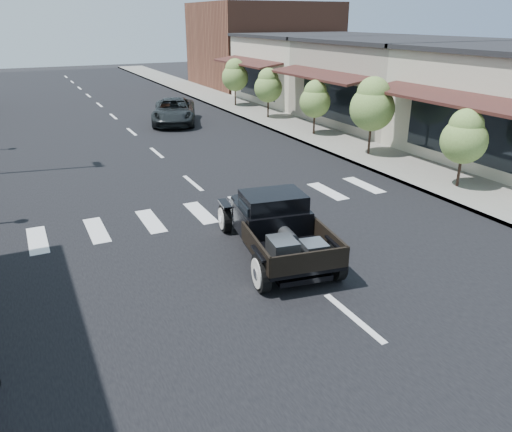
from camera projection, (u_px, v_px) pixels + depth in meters
name	position (u px, v px, depth m)	size (l,w,h in m)	color
ground	(283.00, 259.00, 12.80)	(120.00, 120.00, 0.00)	black
road	(141.00, 140.00, 25.33)	(14.00, 80.00, 0.02)	black
road_markings	(170.00, 164.00, 21.15)	(12.00, 60.00, 0.06)	silver
sidewalk_right	(287.00, 124.00, 28.76)	(3.00, 80.00, 0.15)	gray
storefront_mid	(402.00, 83.00, 28.93)	(10.00, 9.00, 4.50)	#A9A08E
storefront_far	(318.00, 69.00, 36.44)	(10.00, 9.00, 4.50)	beige
far_building_right	(263.00, 45.00, 44.53)	(11.00, 10.00, 7.00)	brown
small_tree_a	(462.00, 150.00, 17.42)	(1.60, 1.60, 2.66)	olive
small_tree_b	(371.00, 118.00, 21.57)	(1.93, 1.93, 3.21)	olive
small_tree_c	(315.00, 108.00, 25.48)	(1.58, 1.58, 2.63)	olive
small_tree_d	(268.00, 94.00, 29.79)	(1.67, 1.67, 2.78)	olive
small_tree_e	(235.00, 83.00, 33.86)	(1.79, 1.79, 2.98)	olive
hotrod_pickup	(276.00, 225.00, 12.77)	(2.24, 4.80, 1.67)	black
second_car	(174.00, 112.00, 28.92)	(2.34, 5.07, 1.41)	black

